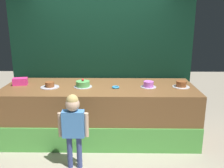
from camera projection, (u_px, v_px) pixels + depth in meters
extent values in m
plane|color=#ADA38E|center=(98.00, 152.00, 3.92)|extent=(12.00, 12.00, 0.00)
cube|color=brown|center=(100.00, 111.00, 4.36)|extent=(3.26, 1.17, 0.92)
cube|color=#59B24C|center=(98.00, 141.00, 3.86)|extent=(3.26, 0.02, 0.42)
cube|color=black|center=(101.00, 43.00, 4.73)|extent=(3.47, 0.08, 3.19)
cylinder|color=#3F4C8C|center=(70.00, 152.00, 3.48)|extent=(0.07, 0.07, 0.48)
cylinder|color=#3F4C8C|center=(79.00, 152.00, 3.48)|extent=(0.07, 0.07, 0.48)
cube|color=#4C8CD8|center=(73.00, 124.00, 3.37)|extent=(0.30, 0.13, 0.37)
cylinder|color=beige|center=(60.00, 125.00, 3.37)|extent=(0.06, 0.06, 0.34)
cylinder|color=beige|center=(87.00, 125.00, 3.37)|extent=(0.06, 0.06, 0.34)
sphere|color=beige|center=(72.00, 104.00, 3.29)|extent=(0.19, 0.19, 0.19)
sphere|color=tan|center=(72.00, 100.00, 3.28)|extent=(0.16, 0.16, 0.16)
cube|color=#F6348D|center=(20.00, 81.00, 4.31)|extent=(0.26, 0.18, 0.12)
torus|color=#3399D8|center=(116.00, 87.00, 4.13)|extent=(0.12, 0.12, 0.03)
cylinder|color=silver|center=(50.00, 87.00, 4.17)|extent=(0.31, 0.31, 0.01)
cylinder|color=brown|center=(50.00, 84.00, 4.16)|extent=(0.15, 0.15, 0.08)
cylinder|color=silver|center=(83.00, 87.00, 4.20)|extent=(0.31, 0.31, 0.01)
cylinder|color=#59B259|center=(83.00, 84.00, 4.18)|extent=(0.23, 0.23, 0.09)
sphere|color=red|center=(83.00, 80.00, 4.17)|extent=(0.04, 0.04, 0.04)
cylinder|color=silver|center=(148.00, 87.00, 4.18)|extent=(0.26, 0.26, 0.01)
cylinder|color=#CC66D8|center=(148.00, 84.00, 4.17)|extent=(0.17, 0.17, 0.09)
cylinder|color=silver|center=(181.00, 87.00, 4.19)|extent=(0.29, 0.29, 0.01)
cylinder|color=brown|center=(181.00, 84.00, 4.18)|extent=(0.17, 0.17, 0.09)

